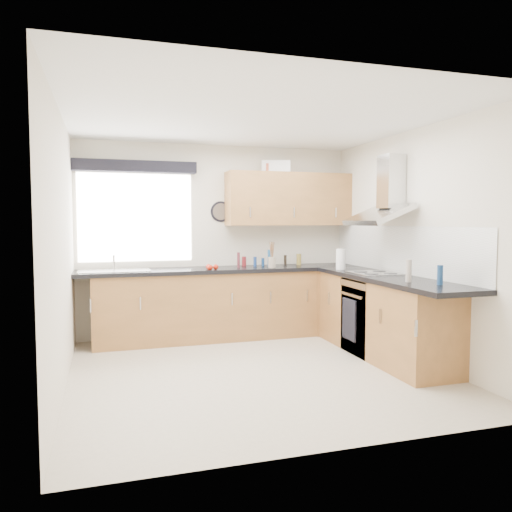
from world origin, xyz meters
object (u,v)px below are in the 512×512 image
object	(u,v)px
upper_cabinets	(289,199)
washing_machine	(177,310)
oven	(375,316)
extractor_hood	(385,198)

from	to	relation	value
upper_cabinets	washing_machine	world-z (taller)	upper_cabinets
oven	extractor_hood	world-z (taller)	extractor_hood
washing_machine	extractor_hood	bearing A→B (deg)	-34.70
extractor_hood	oven	bearing A→B (deg)	180.00
oven	upper_cabinets	xyz separation A→B (m)	(-0.55, 1.32, 1.38)
oven	washing_machine	distance (m)	2.41
washing_machine	upper_cabinets	bearing A→B (deg)	-1.53
extractor_hood	upper_cabinets	xyz separation A→B (m)	(-0.65, 1.33, 0.03)
extractor_hood	upper_cabinets	size ratio (longest dim) A/B	0.46
extractor_hood	washing_machine	world-z (taller)	extractor_hood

